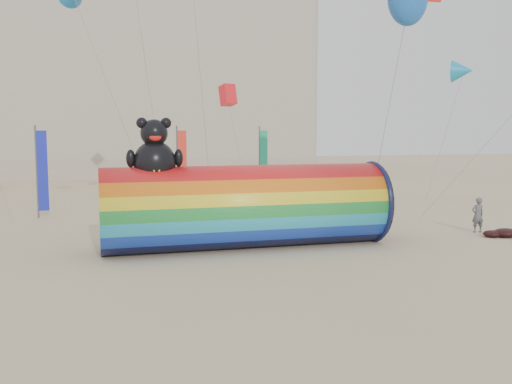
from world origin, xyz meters
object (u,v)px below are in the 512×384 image
object	(u,v)px
kite_handler	(478,215)
fabric_bundle	(509,233)
windsock_assembly	(246,204)
hotel_building	(32,80)

from	to	relation	value
kite_handler	fabric_bundle	bearing A→B (deg)	119.68
windsock_assembly	fabric_bundle	distance (m)	12.50
windsock_assembly	kite_handler	world-z (taller)	windsock_assembly
kite_handler	fabric_bundle	size ratio (longest dim) A/B	0.65
fabric_bundle	kite_handler	bearing A→B (deg)	115.97
hotel_building	windsock_assembly	distance (m)	46.28
kite_handler	fabric_bundle	xyz separation A→B (m)	(0.68, -1.39, -0.68)
windsock_assembly	hotel_building	bearing A→B (deg)	105.60
windsock_assembly	fabric_bundle	size ratio (longest dim) A/B	4.56
fabric_bundle	windsock_assembly	bearing A→B (deg)	175.05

